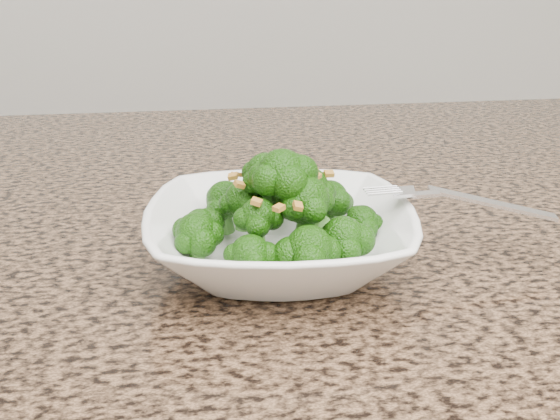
{
  "coord_description": "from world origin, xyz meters",
  "views": [
    {
      "loc": [
        -0.01,
        -0.31,
        1.14
      ],
      "look_at": [
        0.06,
        0.21,
        0.95
      ],
      "focal_mm": 45.0,
      "sensor_mm": 36.0,
      "label": 1
    }
  ],
  "objects": [
    {
      "name": "bowl",
      "position": [
        0.06,
        0.21,
        0.93
      ],
      "size": [
        0.23,
        0.23,
        0.05
      ],
      "primitive_type": "imported",
      "rotation": [
        0.0,
        0.0,
        -0.1
      ],
      "color": "white",
      "rests_on": "granite_counter"
    },
    {
      "name": "fork",
      "position": [
        0.19,
        0.2,
        0.96
      ],
      "size": [
        0.18,
        0.06,
        0.01
      ],
      "primitive_type": null,
      "rotation": [
        0.0,
        0.0,
        -0.22
      ],
      "color": "silver",
      "rests_on": "bowl"
    },
    {
      "name": "granite_counter",
      "position": [
        0.0,
        0.3,
        0.89
      ],
      "size": [
        1.64,
        1.04,
        0.03
      ],
      "primitive_type": "cube",
      "color": "brown",
      "rests_on": "cabinet"
    },
    {
      "name": "garlic_topping",
      "position": [
        0.06,
        0.21,
        1.02
      ],
      "size": [
        0.11,
        0.11,
        0.01
      ],
      "primitive_type": null,
      "color": "#BF842E",
      "rests_on": "broccoli_pile"
    },
    {
      "name": "broccoli_pile",
      "position": [
        0.06,
        0.21,
        0.98
      ],
      "size": [
        0.19,
        0.19,
        0.06
      ],
      "primitive_type": null,
      "color": "#194F09",
      "rests_on": "bowl"
    }
  ]
}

